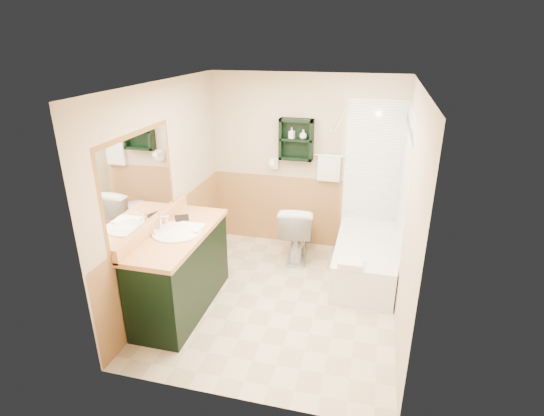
{
  "coord_description": "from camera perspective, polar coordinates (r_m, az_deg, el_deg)",
  "views": [
    {
      "loc": [
        0.94,
        -4.03,
        2.83
      ],
      "look_at": [
        -0.13,
        0.2,
        1.05
      ],
      "focal_mm": 28.0,
      "sensor_mm": 36.0,
      "label": 1
    }
  ],
  "objects": [
    {
      "name": "bathtub",
      "position": [
        5.47,
        12.34,
        -6.66
      ],
      "size": [
        0.71,
        1.5,
        0.48
      ],
      "primitive_type": "cube",
      "color": "white",
      "rests_on": "ground"
    },
    {
      "name": "soap_bottle_a",
      "position": [
        5.68,
        2.67,
        9.67
      ],
      "size": [
        0.1,
        0.16,
        0.07
      ],
      "primitive_type": "imported",
      "rotation": [
        0.0,
        0.0,
        -0.28
      ],
      "color": "white",
      "rests_on": "wall_shelf"
    },
    {
      "name": "vanity",
      "position": [
        4.75,
        -12.16,
        -8.27
      ],
      "size": [
        0.59,
        1.46,
        0.92
      ],
      "primitive_type": "cube",
      "color": "black",
      "rests_on": "ground"
    },
    {
      "name": "ceiling",
      "position": [
        4.16,
        1.06,
        16.55
      ],
      "size": [
        2.6,
        3.0,
        0.04
      ],
      "primitive_type": "cube",
      "color": "white",
      "rests_on": "back_wall"
    },
    {
      "name": "floor",
      "position": [
        5.02,
        0.86,
        -12.12
      ],
      "size": [
        3.0,
        3.0,
        0.0
      ],
      "primitive_type": "plane",
      "color": "beige",
      "rests_on": "ground"
    },
    {
      "name": "wainscot_back",
      "position": [
        6.06,
        4.13,
        -0.43
      ],
      "size": [
        2.58,
        2.58,
        1.0
      ],
      "primitive_type": null,
      "color": "tan",
      "rests_on": "back_wall"
    },
    {
      "name": "mirror_glass",
      "position": [
        4.33,
        -17.32,
        3.3
      ],
      "size": [
        1.2,
        1.2,
        0.9
      ],
      "primitive_type": null,
      "color": "white",
      "rests_on": "left_wall"
    },
    {
      "name": "counter_towel",
      "position": [
        4.56,
        -10.99,
        -2.65
      ],
      "size": [
        0.28,
        0.22,
        0.04
      ],
      "primitive_type": "cube",
      "color": "silver",
      "rests_on": "vanity"
    },
    {
      "name": "soap_bottle_b",
      "position": [
        5.65,
        4.22,
        9.73
      ],
      "size": [
        0.13,
        0.15,
        0.1
      ],
      "primitive_type": "imported",
      "rotation": [
        0.0,
        0.0,
        0.36
      ],
      "color": "white",
      "rests_on": "wall_shelf"
    },
    {
      "name": "wall_shelf",
      "position": [
        5.68,
        3.27,
        9.17
      ],
      "size": [
        0.45,
        0.15,
        0.55
      ],
      "primitive_type": "cube",
      "color": "black",
      "rests_on": "back_wall"
    },
    {
      "name": "tub_towel",
      "position": [
        4.77,
        10.49,
        -7.31
      ],
      "size": [
        0.27,
        0.22,
        0.07
      ],
      "primitive_type": "cube",
      "color": "silver",
      "rests_on": "bathtub"
    },
    {
      "name": "wainscot_left",
      "position": [
        5.16,
        -13.18,
        -5.24
      ],
      "size": [
        2.98,
        2.98,
        1.0
      ],
      "primitive_type": null,
      "color": "tan",
      "rests_on": "left_wall"
    },
    {
      "name": "hair_dryer",
      "position": [
        5.86,
        0.35,
        6.07
      ],
      "size": [
        0.1,
        0.24,
        0.18
      ],
      "primitive_type": null,
      "color": "white",
      "rests_on": "back_wall"
    },
    {
      "name": "back_wall",
      "position": [
        5.86,
        4.38,
        6.02
      ],
      "size": [
        2.6,
        0.04,
        2.4
      ],
      "primitive_type": "cube",
      "color": "beige",
      "rests_on": "ground"
    },
    {
      "name": "vanity_book",
      "position": [
        4.8,
        -12.99,
        -0.49
      ],
      "size": [
        0.14,
        0.09,
        0.2
      ],
      "primitive_type": "imported",
      "rotation": [
        0.0,
        0.0,
        0.5
      ],
      "color": "black",
      "rests_on": "vanity"
    },
    {
      "name": "curtain_rod",
      "position": [
        4.87,
        9.31,
        12.13
      ],
      "size": [
        0.03,
        1.6,
        0.03
      ],
      "primitive_type": "cylinder",
      "rotation": [
        1.57,
        0.0,
        0.0
      ],
      "color": "silver",
      "rests_on": "back_wall"
    },
    {
      "name": "left_wall",
      "position": [
        4.9,
        -14.25,
        2.09
      ],
      "size": [
        0.04,
        3.0,
        2.4
      ],
      "primitive_type": "cube",
      "color": "beige",
      "rests_on": "ground"
    },
    {
      "name": "tile_accent",
      "position": [
        4.88,
        18.03,
        10.17
      ],
      "size": [
        1.5,
        1.5,
        0.1
      ],
      "primitive_type": null,
      "color": "#13432A",
      "rests_on": "right_wall"
    },
    {
      "name": "towel_bar",
      "position": [
        5.71,
        7.78,
        7.0
      ],
      "size": [
        0.4,
        0.06,
        0.4
      ],
      "primitive_type": null,
      "color": "silver",
      "rests_on": "back_wall"
    },
    {
      "name": "right_wall",
      "position": [
        4.37,
        18.05,
        -0.86
      ],
      "size": [
        0.04,
        3.0,
        2.4
      ],
      "primitive_type": "cube",
      "color": "beige",
      "rests_on": "ground"
    },
    {
      "name": "shower_curtain",
      "position": [
        5.25,
        8.93,
        3.29
      ],
      "size": [
        1.05,
        1.05,
        1.7
      ],
      "primitive_type": null,
      "color": "#BDB58F",
      "rests_on": "curtain_rod"
    },
    {
      "name": "tile_back",
      "position": [
        5.79,
        14.31,
        3.61
      ],
      "size": [
        0.95,
        0.95,
        2.1
      ],
      "primitive_type": null,
      "color": "white",
      "rests_on": "back_wall"
    },
    {
      "name": "toilet",
      "position": [
        5.71,
        3.39,
        -3.14
      ],
      "size": [
        0.51,
        0.83,
        0.78
      ],
      "primitive_type": "imported",
      "rotation": [
        0.0,
        0.0,
        3.23
      ],
      "color": "white",
      "rests_on": "ground"
    },
    {
      "name": "tile_right",
      "position": [
        5.12,
        17.03,
        0.84
      ],
      "size": [
        1.5,
        1.5,
        2.1
      ],
      "primitive_type": null,
      "color": "white",
      "rests_on": "right_wall"
    },
    {
      "name": "mirror_frame",
      "position": [
        4.34,
        -17.37,
        3.3
      ],
      "size": [
        1.3,
        1.3,
        1.0
      ],
      "primitive_type": null,
      "color": "brown",
      "rests_on": "left_wall"
    }
  ]
}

